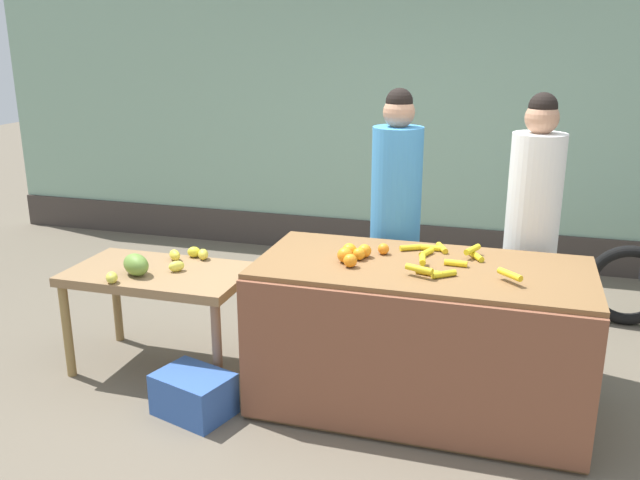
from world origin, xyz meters
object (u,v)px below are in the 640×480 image
vendor_woman_blue_shirt (395,225)px  produce_sack (313,306)px  vendor_woman_white_shirt (531,235)px  produce_crate (194,394)px

vendor_woman_blue_shirt → produce_sack: vendor_woman_blue_shirt is taller
vendor_woman_blue_shirt → vendor_woman_white_shirt: vendor_woman_blue_shirt is taller
vendor_woman_blue_shirt → produce_sack: size_ratio=3.61×
produce_crate → produce_sack: (0.37, 1.22, 0.13)m
vendor_woman_white_shirt → produce_crate: size_ratio=4.21×
produce_crate → produce_sack: bearing=73.1°
vendor_woman_white_shirt → vendor_woman_blue_shirt: bearing=-178.9°
vendor_woman_white_shirt → produce_crate: bearing=-147.1°
vendor_woman_white_shirt → produce_crate: 2.36m
produce_crate → vendor_woman_white_shirt: bearing=32.9°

